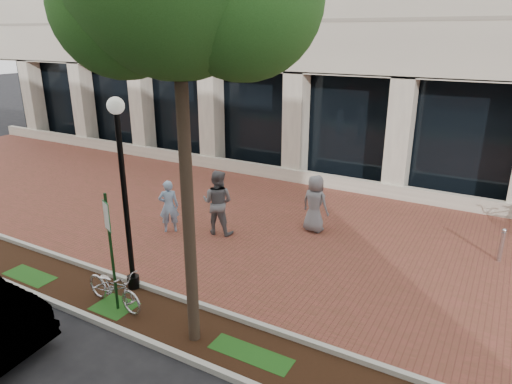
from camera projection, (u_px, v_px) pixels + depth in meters
The scene contains 12 objects.
ground at pixel (285, 231), 13.58m from camera, with size 120.00×120.00×0.00m, color black.
brick_plaza at pixel (285, 231), 13.58m from camera, with size 40.00×9.00×0.01m, color brown.
planting_strip at pixel (171, 323), 9.27m from camera, with size 40.00×1.50×0.01m, color black.
curb_plaza_side at pixel (194, 303), 9.87m from camera, with size 40.00×0.12×0.12m, color #AEAEA4.
curb_street_side at pixel (146, 341), 8.64m from camera, with size 40.00×0.12×0.12m, color #AEAEA4.
parking_sign at pixel (109, 239), 9.20m from camera, with size 0.34×0.07×2.63m.
lamppost at pixel (124, 187), 9.76m from camera, with size 0.36×0.36×4.38m.
locked_bicycle at pixel (114, 288), 9.74m from camera, with size 0.59×1.68×0.88m, color #B1B2B6.
pedestrian_left at pixel (169, 206), 13.32m from camera, with size 0.58×0.38×1.59m, color #809DBF.
pedestrian_mid at pixel (218, 202), 13.16m from camera, with size 0.93×0.73×1.92m, color slate.
pedestrian_right at pixel (315, 204), 13.34m from camera, with size 0.84×0.55×1.72m, color slate.
bollard at pixel (502, 245), 11.65m from camera, with size 0.12×0.12×0.92m.
Camera 1 is at (5.39, -11.24, 5.58)m, focal length 32.00 mm.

